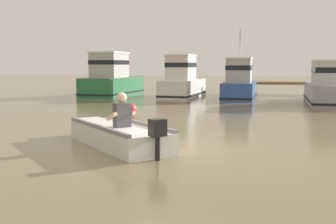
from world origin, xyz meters
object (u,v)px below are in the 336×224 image
at_px(moored_boat_white, 182,82).
at_px(moored_boat_grey, 327,87).
at_px(mooring_buoy, 130,110).
at_px(rowboat_with_person, 118,134).
at_px(moored_boat_green, 112,80).
at_px(moored_boat_blue, 239,84).

xyz_separation_m(moored_boat_white, moored_boat_grey, (7.30, -1.93, -0.11)).
bearing_deg(moored_boat_grey, moored_boat_white, 165.17).
xyz_separation_m(moored_boat_grey, mooring_buoy, (-7.22, -7.20, -0.50)).
bearing_deg(mooring_buoy, moored_boat_white, 90.54).
xyz_separation_m(moored_boat_white, mooring_buoy, (0.09, -9.13, -0.62)).
bearing_deg(rowboat_with_person, moored_boat_white, 96.11).
bearing_deg(mooring_buoy, moored_boat_green, 114.84).
bearing_deg(moored_boat_green, moored_boat_grey, -10.79).
relative_size(moored_boat_green, moored_boat_white, 1.12).
xyz_separation_m(moored_boat_green, mooring_buoy, (4.35, -9.40, -0.68)).
height_order(moored_boat_green, mooring_buoy, moored_boat_green).
height_order(rowboat_with_person, moored_boat_white, moored_boat_white).
relative_size(rowboat_with_person, moored_boat_grey, 0.55).
distance_m(moored_boat_blue, moored_boat_grey, 4.43).
relative_size(rowboat_with_person, moored_boat_white, 0.67).
distance_m(moored_boat_grey, mooring_buoy, 10.20).
relative_size(moored_boat_white, moored_boat_blue, 1.04).
xyz_separation_m(rowboat_with_person, moored_boat_white, (-1.50, 14.03, 0.61)).
distance_m(moored_boat_white, mooring_buoy, 9.15).
distance_m(moored_boat_blue, mooring_buoy, 9.30).
bearing_deg(moored_boat_blue, mooring_buoy, -109.31).
relative_size(moored_boat_green, mooring_buoy, 10.57).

